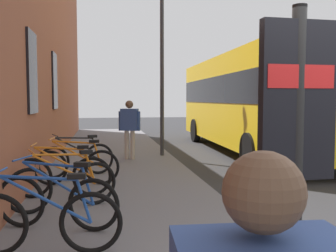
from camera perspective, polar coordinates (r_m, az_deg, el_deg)
The scene contains 13 objects.
ground at distance 8.97m, azimuth 10.83°, elevation -8.06°, with size 60.00×60.00×0.00m, color #2D2D30.
sidewalk_pavement at distance 10.36m, azimuth -7.73°, elevation -6.04°, with size 24.00×3.50×0.12m, color slate.
station_facade at distance 11.55m, azimuth -18.76°, elevation 15.75°, with size 22.00×0.65×8.51m.
bicycle_far_end at distance 4.56m, azimuth -18.29°, elevation -13.62°, with size 0.48×1.77×0.97m.
bicycle_end_of_row at distance 5.35m, azimuth -16.57°, elevation -10.91°, with size 0.70×1.69×0.97m.
bicycle_beside_lamp at distance 6.27m, azimuth -15.57°, elevation -8.67°, with size 0.71×1.69×0.97m.
bicycle_leaning_wall at distance 7.03m, azimuth -15.76°, elevation -7.28°, with size 0.48×1.77×0.97m.
bicycle_by_door at distance 7.93m, azimuth -13.77°, elevation -5.96°, with size 0.48×1.77×0.97m.
bicycle_under_window at distance 8.81m, azimuth -13.67°, elevation -4.96°, with size 0.72×1.68×0.97m.
transit_info_sign at distance 2.74m, azimuth 19.06°, elevation 0.49°, with size 0.11×0.55×2.40m.
city_bus at distance 13.61m, azimuth 12.24°, elevation 4.19°, with size 10.57×2.89×3.35m.
pedestrian_by_facade at distance 10.99m, azimuth -5.89°, elevation 0.39°, with size 0.40×0.62×1.72m.
street_lamp at distance 11.75m, azimuth -0.93°, elevation 10.92°, with size 0.28×0.28×5.34m.
Camera 1 is at (-2.19, 2.13, 1.88)m, focal length 39.99 mm.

